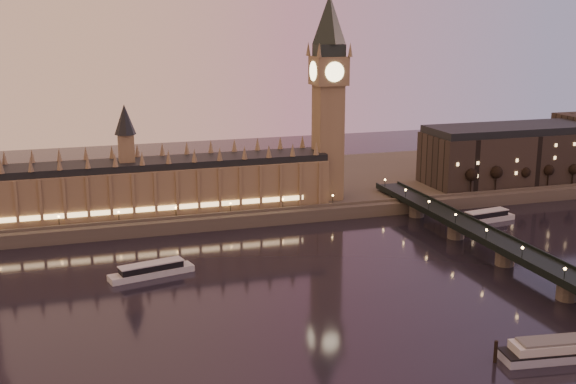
{
  "coord_description": "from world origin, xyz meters",
  "views": [
    {
      "loc": [
        -73.13,
        -216.65,
        97.08
      ],
      "look_at": [
        5.88,
        35.0,
        32.77
      ],
      "focal_mm": 45.0,
      "sensor_mm": 36.0,
      "label": 1
    }
  ],
  "objects": [
    {
      "name": "moored_barge",
      "position": [
        58.34,
        -56.06,
        2.79
      ],
      "size": [
        35.8,
        12.77,
        6.62
      ],
      "rotation": [
        0.0,
        0.0,
        -0.13
      ],
      "color": "#97A1C0",
      "rests_on": "ground"
    },
    {
      "name": "bare_tree_1",
      "position": [
        146.35,
        109.0,
        14.78
      ],
      "size": [
        5.79,
        5.79,
        11.78
      ],
      "color": "black",
      "rests_on": "ground"
    },
    {
      "name": "westminster_bridge",
      "position": [
        91.61,
        0.0,
        5.52
      ],
      "size": [
        13.2,
        260.0,
        15.3
      ],
      "color": "black",
      "rests_on": "ground"
    },
    {
      "name": "palace_of_westminster",
      "position": [
        -40.12,
        120.99,
        21.71
      ],
      "size": [
        180.0,
        26.62,
        52.0
      ],
      "color": "brown",
      "rests_on": "ground"
    },
    {
      "name": "bare_tree_0",
      "position": [
        129.85,
        109.0,
        14.78
      ],
      "size": [
        5.79,
        5.79,
        11.78
      ],
      "color": "black",
      "rests_on": "ground"
    },
    {
      "name": "cruise_boat_b",
      "position": [
        120.29,
        76.76,
        2.4
      ],
      "size": [
        30.3,
        11.55,
        5.45
      ],
      "rotation": [
        0.0,
        0.0,
        0.14
      ],
      "color": "silver",
      "rests_on": "ground"
    },
    {
      "name": "far_embankment",
      "position": [
        30.0,
        165.0,
        3.0
      ],
      "size": [
        560.0,
        130.0,
        6.0
      ],
      "primitive_type": "cube",
      "color": "#423D35",
      "rests_on": "ground"
    },
    {
      "name": "bare_tree_2",
      "position": [
        162.85,
        109.0,
        14.78
      ],
      "size": [
        5.79,
        5.79,
        11.78
      ],
      "color": "black",
      "rests_on": "ground"
    },
    {
      "name": "ground",
      "position": [
        0.0,
        0.0,
        0.0
      ],
      "size": [
        700.0,
        700.0,
        0.0
      ],
      "primitive_type": "plane",
      "color": "black",
      "rests_on": "ground"
    },
    {
      "name": "cruise_boat_a",
      "position": [
        -44.79,
        48.81,
        2.31
      ],
      "size": [
        33.59,
        14.34,
        5.25
      ],
      "rotation": [
        0.0,
        0.0,
        0.23
      ],
      "color": "silver",
      "rests_on": "ground"
    },
    {
      "name": "bare_tree_4",
      "position": [
        195.86,
        109.0,
        14.78
      ],
      "size": [
        5.79,
        5.79,
        11.78
      ],
      "color": "black",
      "rests_on": "ground"
    },
    {
      "name": "big_ben",
      "position": [
        53.99,
        120.99,
        63.95
      ],
      "size": [
        17.68,
        17.68,
        104.0
      ],
      "color": "brown",
      "rests_on": "ground"
    },
    {
      "name": "bare_tree_3",
      "position": [
        179.35,
        109.0,
        14.78
      ],
      "size": [
        5.79,
        5.79,
        11.78
      ],
      "color": "black",
      "rests_on": "ground"
    },
    {
      "name": "city_block",
      "position": [
        194.94,
        130.93,
        22.24
      ],
      "size": [
        155.0,
        45.0,
        34.0
      ],
      "color": "black",
      "rests_on": "ground"
    }
  ]
}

